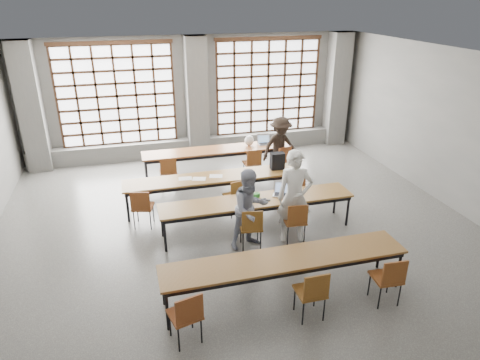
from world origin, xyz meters
name	(u,v)px	position (x,y,z in m)	size (l,w,h in m)	color
floor	(246,241)	(0.00, 0.00, 0.00)	(11.00, 11.00, 0.00)	#4E4E4C
ceiling	(247,63)	(0.00, 0.00, 3.50)	(11.00, 11.00, 0.00)	silver
wall_back	(195,96)	(0.00, 5.50, 1.75)	(10.00, 10.00, 0.00)	#62625F
wall_right	(472,138)	(5.00, 0.00, 1.75)	(11.00, 11.00, 0.00)	#62625F
column_left	(31,108)	(-4.50, 5.22, 1.75)	(0.60, 0.55, 3.50)	#5D5D5A
column_mid	(197,98)	(0.00, 5.22, 1.75)	(0.60, 0.55, 3.50)	#5D5D5A
column_right	(337,90)	(4.50, 5.22, 1.75)	(0.60, 0.55, 3.50)	#5D5D5A
window_left	(117,96)	(-2.25, 5.42, 1.90)	(3.32, 0.12, 3.00)	white
window_right	(268,87)	(2.25, 5.42, 1.90)	(3.32, 0.12, 3.00)	white
sill_ledge	(198,146)	(0.00, 5.30, 0.25)	(9.80, 0.35, 0.50)	#5D5D5A
desk_row_a	(218,151)	(0.22, 3.52, 0.66)	(4.00, 0.70, 0.73)	brown
desk_row_b	(212,179)	(-0.32, 1.73, 0.66)	(4.00, 0.70, 0.73)	brown
desk_row_c	(257,202)	(0.34, 0.33, 0.66)	(4.00, 0.70, 0.73)	brown
desk_row_d	(285,261)	(0.14, -1.78, 0.66)	(4.00, 0.70, 0.73)	brown
chair_back_left	(168,170)	(-1.18, 2.89, 0.54)	(0.43, 0.43, 0.88)	brown
chair_back_mid	(253,161)	(1.02, 2.89, 0.54)	(0.43, 0.43, 0.88)	brown
chair_back_right	(282,158)	(1.84, 2.89, 0.54)	(0.51, 0.52, 0.88)	brown
chair_mid_left	(142,205)	(-1.94, 1.10, 0.54)	(0.51, 0.51, 0.88)	brown
chair_mid_centre	(236,194)	(0.10, 1.10, 0.54)	(0.50, 0.51, 0.88)	brown
chair_mid_right	(295,187)	(1.48, 1.10, 0.54)	(0.44, 0.44, 0.88)	brown
chair_front_left	(251,225)	(0.03, -0.29, 0.54)	(0.47, 0.48, 0.88)	brown
chair_front_right	(296,218)	(0.93, -0.29, 0.54)	(0.46, 0.46, 0.88)	brown
chair_near_left	(187,313)	(-1.54, -2.40, 0.54)	(0.51, 0.51, 0.88)	brown
chair_near_mid	(313,290)	(0.34, -2.41, 0.54)	(0.42, 0.43, 0.88)	brown
chair_near_right	(389,276)	(1.64, -2.41, 0.54)	(0.45, 0.45, 0.88)	brown
student_male	(295,197)	(0.94, -0.17, 0.94)	(0.69, 0.45, 1.89)	silver
student_female	(250,209)	(0.04, -0.17, 0.80)	(0.78, 0.61, 1.61)	#19224B
student_back	(280,147)	(1.82, 3.02, 0.81)	(1.05, 0.60, 1.63)	black
laptop_front	(282,191)	(0.92, 0.44, 0.79)	(0.46, 0.44, 0.26)	silver
laptop_back	(264,141)	(1.57, 3.63, 0.79)	(0.38, 0.32, 0.26)	silver
mouse	(301,194)	(1.29, 0.31, 0.75)	(0.10, 0.06, 0.04)	silver
green_box	(254,196)	(0.29, 0.41, 0.78)	(0.25, 0.09, 0.09)	#2C8731
phone	(267,200)	(0.52, 0.23, 0.74)	(0.13, 0.06, 0.01)	black
paper_sheet_a	(185,178)	(-0.92, 1.78, 0.73)	(0.30, 0.21, 0.00)	white
paper_sheet_b	(199,179)	(-0.62, 1.68, 0.73)	(0.30, 0.21, 0.00)	white
paper_sheet_c	(216,176)	(-0.22, 1.73, 0.73)	(0.30, 0.21, 0.00)	white
backpack	(277,161)	(1.28, 1.78, 0.93)	(0.32, 0.20, 0.40)	black
plastic_bag	(249,141)	(1.12, 3.57, 0.87)	(0.26, 0.21, 0.29)	white
red_pouch	(185,312)	(-1.56, -2.33, 0.50)	(0.20, 0.08, 0.06)	maroon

